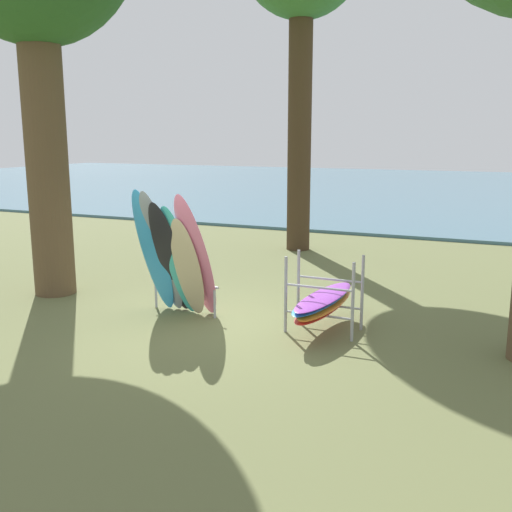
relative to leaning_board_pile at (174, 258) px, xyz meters
The scene contains 4 objects.
ground_plane 1.25m from the leaning_board_pile, 26.05° to the right, with size 80.00×80.00×0.00m, color #60663D.
lake_water 27.81m from the leaning_board_pile, 88.75° to the left, with size 80.00×36.00×0.10m, color #477084.
leaning_board_pile is the anchor object (origin of this frame).
board_storage_rack 2.68m from the leaning_board_pile, ahead, with size 1.15×2.13×1.25m.
Camera 1 is at (4.71, -8.29, 3.13)m, focal length 41.59 mm.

